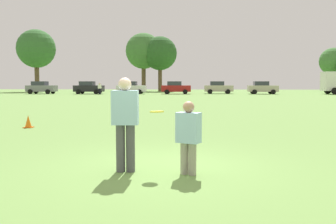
{
  "coord_description": "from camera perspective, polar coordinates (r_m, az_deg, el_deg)",
  "views": [
    {
      "loc": [
        0.56,
        -7.24,
        1.73
      ],
      "look_at": [
        0.08,
        1.74,
        0.99
      ],
      "focal_mm": 39.08,
      "sensor_mm": 36.0,
      "label": 1
    }
  ],
  "objects": [
    {
      "name": "player_thrower",
      "position": [
        7.03,
        -6.69,
        -1.09
      ],
      "size": [
        0.51,
        0.3,
        1.81
      ],
      "color": "#4C4C51",
      "rests_on": "ground"
    },
    {
      "name": "traffic_cone",
      "position": [
        14.79,
        -20.96,
        -1.42
      ],
      "size": [
        0.32,
        0.32,
        0.48
      ],
      "color": "#D8590C",
      "rests_on": "ground"
    },
    {
      "name": "parked_car_mid_right",
      "position": [
        52.85,
        1.24,
        3.84
      ],
      "size": [
        4.22,
        2.26,
        1.82
      ],
      "color": "maroon",
      "rests_on": "ground"
    },
    {
      "name": "frisbee",
      "position": [
        6.98,
        -1.75,
        0.05
      ],
      "size": [
        0.27,
        0.27,
        0.04
      ],
      "color": "yellow"
    },
    {
      "name": "tree_west_maple",
      "position": [
        69.81,
        -19.87,
        9.24
      ],
      "size": [
        6.78,
        6.78,
        11.02
      ],
      "color": "brown",
      "rests_on": "ground"
    },
    {
      "name": "parked_car_near_left",
      "position": [
        56.71,
        -19.16,
        3.64
      ],
      "size": [
        4.22,
        2.26,
        1.82
      ],
      "color": "slate",
      "rests_on": "ground"
    },
    {
      "name": "tree_center_elm",
      "position": [
        69.37,
        -3.84,
        9.44
      ],
      "size": [
        6.68,
        6.68,
        10.85
      ],
      "color": "brown",
      "rests_on": "ground"
    },
    {
      "name": "bystander_sideline_watcher",
      "position": [
        51.93,
        -10.61,
        3.73
      ],
      "size": [
        0.47,
        0.31,
        1.61
      ],
      "color": "black",
      "rests_on": "ground"
    },
    {
      "name": "parked_car_center",
      "position": [
        53.62,
        -5.78,
        3.83
      ],
      "size": [
        4.22,
        2.26,
        1.82
      ],
      "color": "silver",
      "rests_on": "ground"
    },
    {
      "name": "parked_car_near_right",
      "position": [
        54.69,
        7.84,
        3.82
      ],
      "size": [
        4.22,
        2.26,
        1.82
      ],
      "color": "#B7AD99",
      "rests_on": "ground"
    },
    {
      "name": "player_defender",
      "position": [
        6.81,
        3.21,
        -3.46
      ],
      "size": [
        0.5,
        0.41,
        1.37
      ],
      "color": "gray",
      "rests_on": "ground"
    },
    {
      "name": "parked_car_far_right",
      "position": [
        54.41,
        14.5,
        3.71
      ],
      "size": [
        4.22,
        2.26,
        1.82
      ],
      "color": "#B7AD99",
      "rests_on": "ground"
    },
    {
      "name": "tree_east_birch",
      "position": [
        68.09,
        -1.25,
        9.1
      ],
      "size": [
        6.21,
        6.21,
        10.09
      ],
      "color": "brown",
      "rests_on": "ground"
    },
    {
      "name": "ground_plane",
      "position": [
        7.46,
        -1.36,
        -8.68
      ],
      "size": [
        153.45,
        153.45,
        0.0
      ],
      "primitive_type": "plane",
      "color": "#6B9347"
    },
    {
      "name": "parked_car_mid_left",
      "position": [
        54.36,
        -12.28,
        3.75
      ],
      "size": [
        4.22,
        2.26,
        1.82
      ],
      "color": "black",
      "rests_on": "ground"
    },
    {
      "name": "tree_east_oak",
      "position": [
        71.17,
        24.37,
        7.2
      ],
      "size": [
        4.77,
        4.77,
        7.75
      ],
      "color": "brown",
      "rests_on": "ground"
    }
  ]
}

